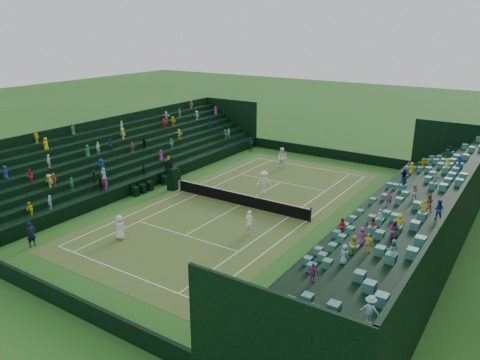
{
  "coord_description": "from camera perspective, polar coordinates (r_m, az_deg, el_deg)",
  "views": [
    {
      "loc": [
        18.01,
        -27.34,
        12.92
      ],
      "look_at": [
        0.0,
        0.0,
        2.0
      ],
      "focal_mm": 35.0,
      "sensor_mm": 36.0,
      "label": 1
    }
  ],
  "objects": [
    {
      "name": "player_near_east",
      "position": [
        30.14,
        1.15,
        -5.2
      ],
      "size": [
        0.65,
        0.46,
        1.67
      ],
      "primitive_type": "imported",
      "rotation": [
        0.0,
        0.0,
        3.25
      ],
      "color": "white",
      "rests_on": "ground"
    },
    {
      "name": "line_judge_north",
      "position": [
        49.66,
        1.3,
        4.32
      ],
      "size": [
        0.56,
        0.68,
        1.61
      ],
      "primitive_type": "imported",
      "rotation": [
        0.0,
        0.0,
        1.24
      ],
      "color": "black",
      "rests_on": "ground"
    },
    {
      "name": "player_near_west",
      "position": [
        30.46,
        -14.45,
        -5.62
      ],
      "size": [
        0.9,
        0.73,
        1.6
      ],
      "primitive_type": "imported",
      "rotation": [
        0.0,
        0.0,
        3.46
      ],
      "color": "white",
      "rests_on": "ground"
    },
    {
      "name": "perimeter_wall_east",
      "position": [
        31.5,
        13.05,
        -5.28
      ],
      "size": [
        0.2,
        31.77,
        1.0
      ],
      "primitive_type": "cube",
      "color": "black",
      "rests_on": "ground"
    },
    {
      "name": "courtside_chairs",
      "position": [
        39.52,
        -10.07,
        -0.3
      ],
      "size": [
        0.5,
        5.47,
        1.08
      ],
      "color": "black",
      "rests_on": "ground"
    },
    {
      "name": "perimeter_wall_west",
      "position": [
        40.05,
        -10.19,
        0.08
      ],
      "size": [
        0.2,
        31.77,
        1.0
      ],
      "primitive_type": "cube",
      "color": "black",
      "rests_on": "ground"
    },
    {
      "name": "north_grandstand",
      "position": [
        30.09,
        20.66,
        -5.02
      ],
      "size": [
        6.6,
        32.0,
        4.9
      ],
      "color": "black",
      "rests_on": "ground"
    },
    {
      "name": "line_judge_south",
      "position": [
        31.3,
        -24.1,
        -6.04
      ],
      "size": [
        0.42,
        0.61,
        1.61
      ],
      "primitive_type": "imported",
      "rotation": [
        0.0,
        0.0,
        1.52
      ],
      "color": "black",
      "rests_on": "ground"
    },
    {
      "name": "player_far_east",
      "position": [
        37.44,
        2.95,
        -0.25
      ],
      "size": [
        1.39,
        1.26,
        1.86
      ],
      "primitive_type": "imported",
      "rotation": [
        0.0,
        0.0,
        0.61
      ],
      "color": "white",
      "rests_on": "ground"
    },
    {
      "name": "court_surface",
      "position": [
        35.19,
        0.0,
        -3.08
      ],
      "size": [
        12.97,
        26.77,
        0.01
      ],
      "primitive_type": "cube",
      "color": "#2D6722",
      "rests_on": "ground"
    },
    {
      "name": "ground",
      "position": [
        35.2,
        0.0,
        -3.09
      ],
      "size": [
        160.0,
        160.0,
        0.0
      ],
      "primitive_type": "plane",
      "color": "#265D1D",
      "rests_on": "ground"
    },
    {
      "name": "tennis_net",
      "position": [
        35.01,
        0.0,
        -2.29
      ],
      "size": [
        11.67,
        0.1,
        1.06
      ],
      "color": "black",
      "rests_on": "ground"
    },
    {
      "name": "player_far_west",
      "position": [
        44.1,
        5.18,
        2.68
      ],
      "size": [
        1.01,
        0.82,
        1.99
      ],
      "primitive_type": "imported",
      "rotation": [
        0.0,
        0.0,
        0.07
      ],
      "color": "white",
      "rests_on": "ground"
    },
    {
      "name": "south_grandstand",
      "position": [
        42.63,
        -14.37,
        2.39
      ],
      "size": [
        6.6,
        32.0,
        4.9
      ],
      "color": "black",
      "rests_on": "ground"
    },
    {
      "name": "perimeter_wall_south",
      "position": [
        24.69,
        -21.31,
        -13.15
      ],
      "size": [
        17.17,
        0.2,
        1.0
      ],
      "primitive_type": "cube",
      "color": "black",
      "rests_on": "ground"
    },
    {
      "name": "perimeter_wall_north",
      "position": [
        48.45,
        10.41,
        3.28
      ],
      "size": [
        17.17,
        0.2,
        1.0
      ],
      "primitive_type": "cube",
      "color": "black",
      "rests_on": "ground"
    },
    {
      "name": "umpire_chair",
      "position": [
        38.49,
        -8.28,
        0.48
      ],
      "size": [
        0.87,
        0.87,
        2.75
      ],
      "color": "black",
      "rests_on": "ground"
    }
  ]
}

